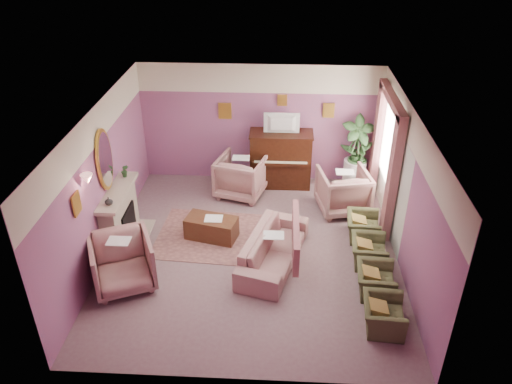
# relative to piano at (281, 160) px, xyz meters

# --- Properties ---
(floor) EXTENTS (5.50, 6.00, 0.01)m
(floor) POSITION_rel_piano_xyz_m (-0.50, -2.68, -0.65)
(floor) COLOR #775B60
(floor) RESTS_ON ground
(ceiling) EXTENTS (5.50, 6.00, 0.01)m
(ceiling) POSITION_rel_piano_xyz_m (-0.50, -2.68, 2.15)
(ceiling) COLOR silver
(ceiling) RESTS_ON wall_back
(wall_back) EXTENTS (5.50, 0.02, 2.80)m
(wall_back) POSITION_rel_piano_xyz_m (-0.50, 0.32, 0.75)
(wall_back) COLOR #724B78
(wall_back) RESTS_ON floor
(wall_front) EXTENTS (5.50, 0.02, 2.80)m
(wall_front) POSITION_rel_piano_xyz_m (-0.50, -5.68, 0.75)
(wall_front) COLOR #724B78
(wall_front) RESTS_ON floor
(wall_left) EXTENTS (0.02, 6.00, 2.80)m
(wall_left) POSITION_rel_piano_xyz_m (-3.25, -2.68, 0.75)
(wall_left) COLOR #724B78
(wall_left) RESTS_ON floor
(wall_right) EXTENTS (0.02, 6.00, 2.80)m
(wall_right) POSITION_rel_piano_xyz_m (2.25, -2.68, 0.75)
(wall_right) COLOR #724B78
(wall_right) RESTS_ON floor
(picture_rail_band) EXTENTS (5.50, 0.01, 0.65)m
(picture_rail_band) POSITION_rel_piano_xyz_m (-0.50, 0.31, 1.82)
(picture_rail_band) COLOR beige
(picture_rail_band) RESTS_ON wall_back
(stripe_panel) EXTENTS (0.01, 3.00, 2.15)m
(stripe_panel) POSITION_rel_piano_xyz_m (2.23, -1.38, 0.42)
(stripe_panel) COLOR beige
(stripe_panel) RESTS_ON wall_right
(fireplace_surround) EXTENTS (0.30, 1.40, 1.10)m
(fireplace_surround) POSITION_rel_piano_xyz_m (-3.09, -2.48, -0.10)
(fireplace_surround) COLOR tan
(fireplace_surround) RESTS_ON floor
(fireplace_inset) EXTENTS (0.18, 0.72, 0.68)m
(fireplace_inset) POSITION_rel_piano_xyz_m (-2.99, -2.48, -0.25)
(fireplace_inset) COLOR black
(fireplace_inset) RESTS_ON floor
(fire_ember) EXTENTS (0.06, 0.54, 0.10)m
(fire_ember) POSITION_rel_piano_xyz_m (-2.95, -2.48, -0.43)
(fire_ember) COLOR #FF6900
(fire_ember) RESTS_ON floor
(mantel_shelf) EXTENTS (0.40, 1.55, 0.07)m
(mantel_shelf) POSITION_rel_piano_xyz_m (-3.06, -2.48, 0.47)
(mantel_shelf) COLOR tan
(mantel_shelf) RESTS_ON fireplace_surround
(hearth) EXTENTS (0.55, 1.50, 0.02)m
(hearth) POSITION_rel_piano_xyz_m (-2.89, -2.48, -0.64)
(hearth) COLOR tan
(hearth) RESTS_ON floor
(mirror_frame) EXTENTS (0.04, 0.72, 1.20)m
(mirror_frame) POSITION_rel_piano_xyz_m (-3.20, -2.48, 1.15)
(mirror_frame) COLOR gold
(mirror_frame) RESTS_ON wall_left
(mirror_glass) EXTENTS (0.01, 0.60, 1.06)m
(mirror_glass) POSITION_rel_piano_xyz_m (-3.17, -2.48, 1.15)
(mirror_glass) COLOR white
(mirror_glass) RESTS_ON wall_left
(sconce_shade) EXTENTS (0.20, 0.20, 0.16)m
(sconce_shade) POSITION_rel_piano_xyz_m (-3.12, -3.53, 1.33)
(sconce_shade) COLOR #FFA398
(sconce_shade) RESTS_ON wall_left
(piano) EXTENTS (1.40, 0.60, 1.30)m
(piano) POSITION_rel_piano_xyz_m (0.00, 0.00, 0.00)
(piano) COLOR black
(piano) RESTS_ON floor
(piano_keyshelf) EXTENTS (1.30, 0.12, 0.06)m
(piano_keyshelf) POSITION_rel_piano_xyz_m (-0.00, -0.35, 0.07)
(piano_keyshelf) COLOR black
(piano_keyshelf) RESTS_ON piano
(piano_keys) EXTENTS (1.20, 0.08, 0.02)m
(piano_keys) POSITION_rel_piano_xyz_m (0.00, -0.35, 0.11)
(piano_keys) COLOR beige
(piano_keys) RESTS_ON piano
(piano_top) EXTENTS (1.45, 0.65, 0.04)m
(piano_top) POSITION_rel_piano_xyz_m (0.00, 0.00, 0.66)
(piano_top) COLOR black
(piano_top) RESTS_ON piano
(television) EXTENTS (0.80, 0.12, 0.48)m
(television) POSITION_rel_piano_xyz_m (0.00, -0.05, 0.95)
(television) COLOR black
(television) RESTS_ON piano
(print_back_left) EXTENTS (0.30, 0.03, 0.38)m
(print_back_left) POSITION_rel_piano_xyz_m (-1.30, 0.28, 1.07)
(print_back_left) COLOR gold
(print_back_left) RESTS_ON wall_back
(print_back_right) EXTENTS (0.26, 0.03, 0.34)m
(print_back_right) POSITION_rel_piano_xyz_m (1.05, 0.28, 1.13)
(print_back_right) COLOR gold
(print_back_right) RESTS_ON wall_back
(print_back_mid) EXTENTS (0.22, 0.03, 0.26)m
(print_back_mid) POSITION_rel_piano_xyz_m (0.00, 0.28, 1.35)
(print_back_mid) COLOR gold
(print_back_mid) RESTS_ON wall_back
(print_left_wall) EXTENTS (0.03, 0.28, 0.36)m
(print_left_wall) POSITION_rel_piano_xyz_m (-3.21, -3.88, 1.07)
(print_left_wall) COLOR gold
(print_left_wall) RESTS_ON wall_left
(window_blind) EXTENTS (0.03, 1.40, 1.80)m
(window_blind) POSITION_rel_piano_xyz_m (2.20, -1.13, 1.05)
(window_blind) COLOR beige
(window_blind) RESTS_ON wall_right
(curtain_left) EXTENTS (0.16, 0.34, 2.60)m
(curtain_left) POSITION_rel_piano_xyz_m (2.12, -2.05, 0.65)
(curtain_left) COLOR #8E4F54
(curtain_left) RESTS_ON floor
(curtain_right) EXTENTS (0.16, 0.34, 2.60)m
(curtain_right) POSITION_rel_piano_xyz_m (2.12, -0.21, 0.65)
(curtain_right) COLOR #8E4F54
(curtain_right) RESTS_ON floor
(pelmet) EXTENTS (0.16, 2.20, 0.16)m
(pelmet) POSITION_rel_piano_xyz_m (2.12, -1.13, 1.91)
(pelmet) COLOR #8E4F54
(pelmet) RESTS_ON wall_right
(mantel_plant) EXTENTS (0.16, 0.16, 0.28)m
(mantel_plant) POSITION_rel_piano_xyz_m (-3.05, -1.93, 0.64)
(mantel_plant) COLOR #264822
(mantel_plant) RESTS_ON mantel_shelf
(mantel_vase) EXTENTS (0.16, 0.16, 0.16)m
(mantel_vase) POSITION_rel_piano_xyz_m (-3.05, -2.98, 0.58)
(mantel_vase) COLOR beige
(mantel_vase) RESTS_ON mantel_shelf
(area_rug) EXTENTS (2.62, 1.96, 0.01)m
(area_rug) POSITION_rel_piano_xyz_m (-1.18, -2.23, -0.64)
(area_rug) COLOR #84544F
(area_rug) RESTS_ON floor
(coffee_table) EXTENTS (1.09, 0.73, 0.45)m
(coffee_table) POSITION_rel_piano_xyz_m (-1.34, -2.27, -0.43)
(coffee_table) COLOR #492917
(coffee_table) RESTS_ON floor
(table_paper) EXTENTS (0.35, 0.28, 0.01)m
(table_paper) POSITION_rel_piano_xyz_m (-1.29, -2.27, -0.20)
(table_paper) COLOR white
(table_paper) RESTS_ON coffee_table
(sofa) EXTENTS (0.71, 2.12, 0.86)m
(sofa) POSITION_rel_piano_xyz_m (-0.09, -2.99, -0.22)
(sofa) COLOR #A77974
(sofa) RESTS_ON floor
(sofa_throw) EXTENTS (0.11, 1.60, 0.59)m
(sofa_throw) POSITION_rel_piano_xyz_m (0.31, -2.99, -0.05)
(sofa_throw) COLOR #8E4F54
(sofa_throw) RESTS_ON sofa
(floral_armchair_left) EXTENTS (1.01, 1.01, 1.05)m
(floral_armchair_left) POSITION_rel_piano_xyz_m (-0.88, -0.52, -0.13)
(floral_armchair_left) COLOR #A77974
(floral_armchair_left) RESTS_ON floor
(floral_armchair_right) EXTENTS (1.01, 1.01, 1.05)m
(floral_armchair_right) POSITION_rel_piano_xyz_m (1.36, -1.07, -0.13)
(floral_armchair_right) COLOR #A77974
(floral_armchair_right) RESTS_ON floor
(floral_armchair_front) EXTENTS (1.01, 1.01, 1.05)m
(floral_armchair_front) POSITION_rel_piano_xyz_m (-2.68, -3.76, -0.13)
(floral_armchair_front) COLOR #A77974
(floral_armchair_front) RESTS_ON floor
(olive_chair_a) EXTENTS (0.53, 0.75, 0.65)m
(olive_chair_a) POSITION_rel_piano_xyz_m (1.67, -4.55, -0.33)
(olive_chair_a) COLOR #464A2A
(olive_chair_a) RESTS_ON floor
(olive_chair_b) EXTENTS (0.53, 0.75, 0.65)m
(olive_chair_b) POSITION_rel_piano_xyz_m (1.67, -3.73, -0.33)
(olive_chair_b) COLOR #464A2A
(olive_chair_b) RESTS_ON floor
(olive_chair_c) EXTENTS (0.53, 0.75, 0.65)m
(olive_chair_c) POSITION_rel_piano_xyz_m (1.67, -2.91, -0.33)
(olive_chair_c) COLOR #464A2A
(olive_chair_c) RESTS_ON floor
(olive_chair_d) EXTENTS (0.53, 0.75, 0.65)m
(olive_chair_d) POSITION_rel_piano_xyz_m (1.67, -2.09, -0.33)
(olive_chair_d) COLOR #464A2A
(olive_chair_d) RESTS_ON floor
(side_table) EXTENTS (0.52, 0.52, 0.70)m
(side_table) POSITION_rel_piano_xyz_m (1.72, -0.04, -0.30)
(side_table) COLOR white
(side_table) RESTS_ON floor
(side_plant_big) EXTENTS (0.30, 0.30, 0.34)m
(side_plant_big) POSITION_rel_piano_xyz_m (1.72, -0.04, 0.22)
(side_plant_big) COLOR #264822
(side_plant_big) RESTS_ON side_table
(side_plant_small) EXTENTS (0.16, 0.16, 0.28)m
(side_plant_small) POSITION_rel_piano_xyz_m (1.84, -0.14, 0.19)
(side_plant_small) COLOR #264822
(side_plant_small) RESTS_ON side_table
(palm_pot) EXTENTS (0.34, 0.34, 0.34)m
(palm_pot) POSITION_rel_piano_xyz_m (1.73, -0.07, -0.48)
(palm_pot) COLOR #974930
(palm_pot) RESTS_ON floor
(palm_plant) EXTENTS (0.76, 0.76, 1.44)m
(palm_plant) POSITION_rel_piano_xyz_m (1.73, -0.07, 0.41)
(palm_plant) COLOR #264822
(palm_plant) RESTS_ON palm_pot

